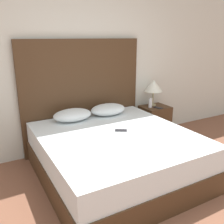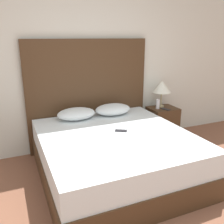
{
  "view_description": "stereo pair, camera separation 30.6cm",
  "coord_description": "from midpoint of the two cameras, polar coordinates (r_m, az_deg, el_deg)",
  "views": [
    {
      "loc": [
        -1.28,
        -1.27,
        1.71
      ],
      "look_at": [
        0.15,
        1.28,
        0.82
      ],
      "focal_mm": 40.0,
      "sensor_mm": 36.0,
      "label": 1
    },
    {
      "loc": [
        -1.01,
        -1.41,
        1.71
      ],
      "look_at": [
        0.15,
        1.28,
        0.82
      ],
      "focal_mm": 40.0,
      "sensor_mm": 36.0,
      "label": 2
    }
  ],
  "objects": [
    {
      "name": "headboard",
      "position": [
        3.84,
        -2.98,
        3.84
      ],
      "size": [
        1.89,
        0.05,
        1.67
      ],
      "color": "#422B19",
      "rests_on": "ground_plane"
    },
    {
      "name": "bed",
      "position": [
        3.18,
        3.49,
        -9.8
      ],
      "size": [
        1.8,
        1.93,
        0.57
      ],
      "color": "#422B19",
      "rests_on": "ground_plane"
    },
    {
      "name": "wall_back",
      "position": [
        3.78,
        -5.63,
        11.46
      ],
      "size": [
        10.0,
        0.06,
        2.7
      ],
      "color": "silver",
      "rests_on": "ground_plane"
    },
    {
      "name": "phone_on_nightstand",
      "position": [
        4.2,
        14.23,
        0.61
      ],
      "size": [
        0.11,
        0.16,
        0.01
      ],
      "color": "black",
      "rests_on": "nightstand"
    },
    {
      "name": "table_lamp",
      "position": [
        4.27,
        13.37,
        5.59
      ],
      "size": [
        0.31,
        0.31,
        0.44
      ],
      "color": "tan",
      "rests_on": "nightstand"
    },
    {
      "name": "pillow_left",
      "position": [
        3.57,
        -5.74,
        -0.44
      ],
      "size": [
        0.55,
        0.38,
        0.16
      ],
      "color": "silver",
      "rests_on": "bed"
    },
    {
      "name": "phone_on_bed",
      "position": [
        3.14,
        4.88,
        -4.33
      ],
      "size": [
        0.16,
        0.14,
        0.01
      ],
      "color": "#232328",
      "rests_on": "bed"
    },
    {
      "name": "pillow_right",
      "position": [
        3.77,
        2.51,
        0.58
      ],
      "size": [
        0.55,
        0.38,
        0.16
      ],
      "color": "silver",
      "rests_on": "bed"
    },
    {
      "name": "nightstand",
      "position": [
        4.37,
        13.38,
        -2.61
      ],
      "size": [
        0.46,
        0.39,
        0.56
      ],
      "color": "#422B19",
      "rests_on": "ground_plane"
    },
    {
      "name": "toiletry_bottle",
      "position": [
        4.19,
        12.5,
        1.77
      ],
      "size": [
        0.06,
        0.06,
        0.16
      ],
      "color": "silver",
      "rests_on": "nightstand"
    }
  ]
}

